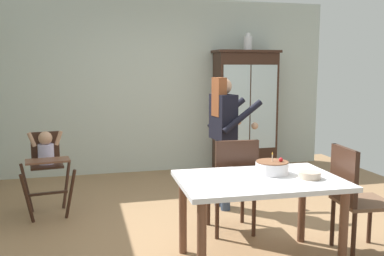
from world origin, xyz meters
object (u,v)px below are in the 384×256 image
Objects in this scene: birthday_cake at (272,167)px; dining_chair_right_end at (353,193)px; china_cabinet at (245,110)px; high_chair_with_toddler at (46,158)px; ceramic_vase at (248,43)px; serving_bowl at (310,175)px; dining_table at (259,190)px; dining_chair_far_side at (234,180)px; adult_person at (224,127)px.

birthday_cake is 0.29× the size of dining_chair_right_end.
china_cabinet reaches higher than high_chair_with_toddler.
ceramic_vase is 0.96× the size of birthday_cake.
high_chair_with_toddler is at bearing -152.79° from ceramic_vase.
dining_chair_right_end is at bearing 10.35° from serving_bowl.
dining_chair_far_side is (0.02, 0.65, -0.08)m from dining_table.
ceramic_vase is 0.18× the size of adult_person.
serving_bowl is at bearing 106.22° from dining_chair_right_end.
dining_chair_far_side is 1.00× the size of dining_chair_right_end.
ceramic_vase reaches higher than dining_chair_right_end.
dining_chair_right_end is (0.72, -0.13, -0.24)m from birthday_cake.
adult_person reaches higher than dining_chair_right_end.
china_cabinet reaches higher than adult_person.
dining_chair_far_side is (1.81, -1.04, -0.10)m from high_chair_with_toddler.
dining_chair_far_side reaches higher than serving_bowl.
china_cabinet reaches higher than dining_table.
ceramic_vase is at bearing -110.46° from dining_chair_far_side.
serving_bowl is at bearing -46.76° from high_chair_with_toddler.
ceramic_vase is at bearing -36.17° from adult_person.
dining_chair_right_end is at bearing -94.46° from china_cabinet.
high_chair_with_toddler is at bearing 136.81° from dining_table.
dining_table is at bearing 166.06° from adult_person.
china_cabinet is 6.83× the size of birthday_cake.
dining_table is 0.66m from dining_chair_far_side.
serving_bowl is at bearing -15.39° from dining_table.
dining_chair_right_end reaches higher than serving_bowl.
china_cabinet is 7.09× the size of ceramic_vase.
ceramic_vase reaches higher than china_cabinet.
china_cabinet is 1.25× the size of adult_person.
high_chair_with_toddler is 2.84m from serving_bowl.
high_chair_with_toddler is at bearing -26.04° from dining_chair_far_side.
high_chair_with_toddler is 2.01m from adult_person.
birthday_cake reaches higher than serving_bowl.
dining_chair_right_end is (-0.28, -3.23, -1.48)m from ceramic_vase.
ceramic_vase reaches higher than dining_table.
high_chair_with_toddler is at bearing -152.61° from china_cabinet.
dining_chair_right_end is at bearing -94.98° from ceramic_vase.
dining_chair_far_side is (-1.12, -2.55, -0.41)m from china_cabinet.
china_cabinet is 3.26m from dining_chair_right_end.
dining_table is (1.80, -1.69, -0.02)m from high_chair_with_toddler.
adult_person is at bearing 83.07° from dining_table.
dining_chair_right_end is (0.88, -0.02, -0.08)m from dining_table.
birthday_cake reaches higher than dining_table.
ceramic_vase is 0.28× the size of high_chair_with_toddler.
high_chair_with_toddler is 2.47m from dining_table.
birthday_cake is 0.61m from dining_chair_far_side.
china_cabinet is 1.99× the size of dining_chair_right_end.
adult_person reaches higher than dining_table.
ceramic_vase is 3.56m from dining_chair_right_end.
ceramic_vase is at bearing 0.90° from dining_chair_right_end.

